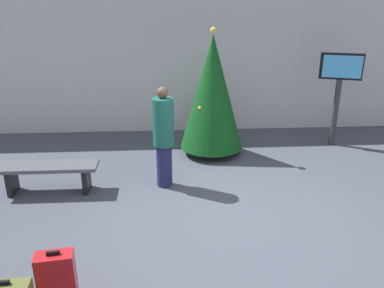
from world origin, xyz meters
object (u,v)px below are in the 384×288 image
holiday_tree (212,93)px  flight_info_kiosk (339,83)px  suitcase_0 (57,277)px  waiting_bench (48,171)px  traveller_0 (164,136)px

holiday_tree → flight_info_kiosk: bearing=7.2°
holiday_tree → suitcase_0: (-2.06, -4.00, -0.98)m
flight_info_kiosk → waiting_bench: flight_info_kiosk is taller
waiting_bench → traveller_0: bearing=3.7°
holiday_tree → waiting_bench: 3.33m
holiday_tree → waiting_bench: holiday_tree is taller
traveller_0 → suitcase_0: (-1.11, -2.59, -0.61)m
flight_info_kiosk → traveller_0: (-3.61, -1.74, -0.46)m
waiting_bench → traveller_0: (1.87, 0.12, 0.53)m
waiting_bench → suitcase_0: (0.76, -2.47, -0.09)m
waiting_bench → suitcase_0: bearing=-72.9°
holiday_tree → suitcase_0: holiday_tree is taller
holiday_tree → suitcase_0: bearing=-117.3°
suitcase_0 → traveller_0: bearing=66.7°
flight_info_kiosk → suitcase_0: (-4.73, -4.33, -1.08)m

